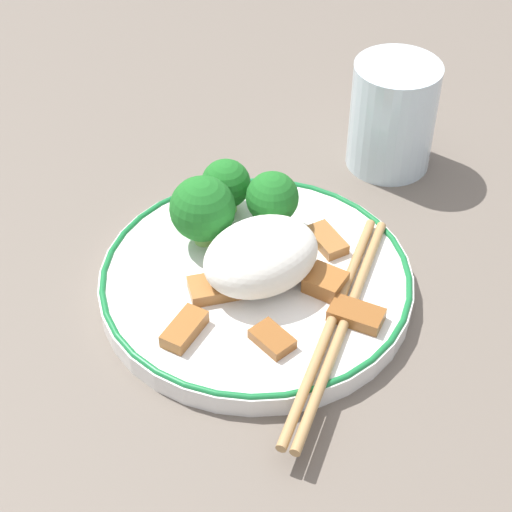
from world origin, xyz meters
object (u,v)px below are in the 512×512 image
Objects in this scene: plate at (256,281)px; broccoli_back_left at (272,199)px; broccoli_back_center at (226,185)px; drinking_glass at (393,116)px; broccoli_back_right at (203,209)px; chopsticks at (338,323)px.

plate is 4.57× the size of broccoli_back_left.
broccoli_back_left is at bearing 115.67° from broccoli_back_center.
drinking_glass is at bearing -165.63° from broccoli_back_left.
broccoli_back_right reaches higher than plate.
chopsticks is at bearing 105.24° from broccoli_back_right.
drinking_glass reaches higher than broccoli_back_center.
drinking_glass is at bearing 179.68° from broccoli_back_center.
drinking_glass is (-0.17, 0.00, 0.01)m from broccoli_back_center.
drinking_glass reaches higher than plate.
chopsticks is (-0.02, 0.08, 0.01)m from plate.
broccoli_back_center is (0.02, -0.04, -0.00)m from broccoli_back_left.
plate is at bearing 22.28° from drinking_glass.
broccoli_back_left is 0.28× the size of chopsticks.
plate is 0.07m from broccoli_back_right.
chopsticks is 0.24m from drinking_glass.
broccoli_back_center is 0.04m from broccoli_back_right.
broccoli_back_right is 0.21m from drinking_glass.
broccoli_back_left is 0.04m from broccoli_back_center.
broccoli_back_right is at bearing -15.80° from broccoli_back_left.
broccoli_back_left is 0.06m from broccoli_back_right.
plate is 5.08× the size of broccoli_back_center.
broccoli_back_right is (0.06, -0.02, 0.00)m from broccoli_back_left.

